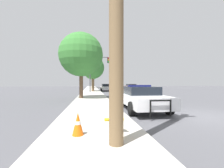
{
  "coord_description": "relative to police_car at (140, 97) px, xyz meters",
  "views": [
    {
      "loc": [
        -5.21,
        -6.41,
        1.59
      ],
      "look_at": [
        -2.01,
        16.24,
        1.36
      ],
      "focal_mm": 24.0,
      "sensor_mm": 36.0,
      "label": 1
    }
  ],
  "objects": [
    {
      "name": "ground_plane",
      "position": [
        2.32,
        -2.07,
        -0.73
      ],
      "size": [
        110.0,
        110.0,
        0.0
      ],
      "primitive_type": "plane",
      "color": "#4F4F54"
    },
    {
      "name": "sidewalk_left",
      "position": [
        -2.78,
        -2.07,
        -0.67
      ],
      "size": [
        3.0,
        110.0,
        0.13
      ],
      "color": "#BCB7AD",
      "rests_on": "ground_plane"
    },
    {
      "name": "police_car",
      "position": [
        0.0,
        0.0,
        0.0
      ],
      "size": [
        2.2,
        5.12,
        1.44
      ],
      "rotation": [
        0.0,
        0.0,
        3.13
      ],
      "color": "white",
      "rests_on": "ground_plane"
    },
    {
      "name": "fire_hydrant",
      "position": [
        -2.24,
        -4.3,
        -0.16
      ],
      "size": [
        0.55,
        0.24,
        0.83
      ],
      "color": "gold",
      "rests_on": "sidewalk_left"
    },
    {
      "name": "traffic_light",
      "position": [
        -1.88,
        15.31,
        3.31
      ],
      "size": [
        3.11,
        0.35,
        5.64
      ],
      "color": "#424247",
      "rests_on": "sidewalk_left"
    },
    {
      "name": "car_background_midblock",
      "position": [
        -0.11,
        19.75,
        -0.03
      ],
      "size": [
        1.89,
        4.61,
        1.33
      ],
      "rotation": [
        0.0,
        0.0,
        -0.01
      ],
      "color": "#B7B7BC",
      "rests_on": "ground_plane"
    },
    {
      "name": "car_background_oncoming",
      "position": [
        5.12,
        20.52,
        -0.03
      ],
      "size": [
        2.01,
        4.51,
        1.29
      ],
      "rotation": [
        0.0,
        0.0,
        3.17
      ],
      "color": "maroon",
      "rests_on": "ground_plane"
    },
    {
      "name": "box_truck",
      "position": [
        4.35,
        35.06,
        0.85
      ],
      "size": [
        2.69,
        7.4,
        2.91
      ],
      "rotation": [
        0.0,
        0.0,
        3.11
      ],
      "color": "maroon",
      "rests_on": "ground_plane"
    },
    {
      "name": "tree_sidewalk_far",
      "position": [
        -2.54,
        34.56,
        3.79
      ],
      "size": [
        4.21,
        4.21,
        6.52
      ],
      "color": "brown",
      "rests_on": "sidewalk_left"
    },
    {
      "name": "tree_sidewalk_mid",
      "position": [
        -2.55,
        16.81,
        3.35
      ],
      "size": [
        3.82,
        3.82,
        5.89
      ],
      "color": "brown",
      "rests_on": "sidewalk_left"
    },
    {
      "name": "tree_sidewalk_near",
      "position": [
        -3.79,
        5.78,
        3.45
      ],
      "size": [
        4.09,
        4.09,
        6.11
      ],
      "color": "brown",
      "rests_on": "sidewalk_left"
    },
    {
      "name": "traffic_cone",
      "position": [
        -3.25,
        -4.26,
        -0.29
      ],
      "size": [
        0.32,
        0.32,
        0.63
      ],
      "color": "orange",
      "rests_on": "sidewalk_left"
    }
  ]
}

